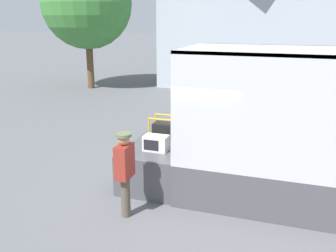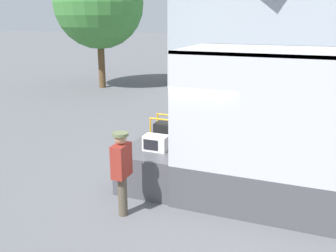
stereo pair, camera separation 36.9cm
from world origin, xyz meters
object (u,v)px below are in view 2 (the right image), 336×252
microwave (156,143)px  portable_generator (168,131)px  street_tree (99,3)px  worker_person (122,166)px

microwave → portable_generator: 0.79m
street_tree → portable_generator: bearing=-51.6°
portable_generator → worker_person: (-0.08, -2.18, -0.08)m
microwave → street_tree: size_ratio=0.08×
portable_generator → street_tree: bearing=128.4°
microwave → street_tree: 13.58m
worker_person → portable_generator: bearing=88.0°
microwave → portable_generator: portable_generator is taller
worker_person → street_tree: street_tree is taller
microwave → street_tree: bearing=126.4°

